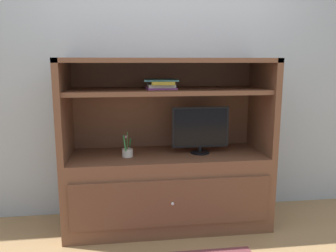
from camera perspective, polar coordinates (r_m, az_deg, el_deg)
The scene contains 6 objects.
ground_plane at distance 2.78m, azimuth 1.00°, elevation -19.59°, with size 8.00×8.00×0.00m, color #99754C.
painted_rear_wall at distance 3.14m, azimuth -0.97°, elevation 10.66°, with size 6.00×0.10×2.80m, color #9EA8B2.
media_console at distance 2.95m, azimuth -0.14°, elevation -7.75°, with size 1.72×0.63×1.43m.
tv_monitor at distance 2.88m, azimuth 5.48°, elevation -0.48°, with size 0.49×0.16×0.40m.
potted_plant at distance 2.82m, azimuth -6.84°, elevation -4.36°, with size 0.09×0.13×0.21m.
magazine_stack at distance 2.79m, azimuth -1.11°, elevation 7.10°, with size 0.30×0.32×0.08m.
Camera 1 is at (-0.36, -2.37, 1.40)m, focal length 36.21 mm.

